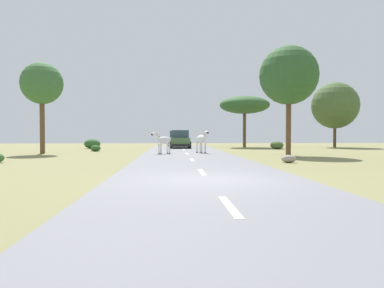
{
  "coord_description": "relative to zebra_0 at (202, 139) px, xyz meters",
  "views": [
    {
      "loc": [
        -1.17,
        -10.52,
        1.39
      ],
      "look_at": [
        0.24,
        13.64,
        0.73
      ],
      "focal_mm": 33.36,
      "sensor_mm": 36.0,
      "label": 1
    }
  ],
  "objects": [
    {
      "name": "tree_2",
      "position": [
        5.67,
        12.34,
        3.47
      ],
      "size": [
        5.34,
        5.34,
        5.47
      ],
      "color": "brown",
      "rests_on": "ground_plane"
    },
    {
      "name": "zebra_2",
      "position": [
        -2.75,
        -0.83,
        -0.08
      ],
      "size": [
        1.46,
        1.06,
        1.53
      ],
      "rotation": [
        0.0,
        0.0,
        2.13
      ],
      "color": "silver",
      "rests_on": "road"
    },
    {
      "name": "tree_0",
      "position": [
        15.19,
        11.43,
        3.4
      ],
      "size": [
        4.89,
        4.89,
        6.89
      ],
      "color": "#4C3823",
      "rests_on": "ground_plane"
    },
    {
      "name": "car_1",
      "position": [
        -1.31,
        9.69,
        -0.19
      ],
      "size": [
        2.03,
        4.34,
        1.74
      ],
      "rotation": [
        0.0,
        0.0,
        3.14
      ],
      "color": "#476B38",
      "rests_on": "road"
    },
    {
      "name": "zebra_0",
      "position": [
        0.0,
        0.0,
        0.0
      ],
      "size": [
        0.93,
        1.67,
        1.66
      ],
      "rotation": [
        0.0,
        0.0,
        3.53
      ],
      "color": "silver",
      "rests_on": "road"
    },
    {
      "name": "road",
      "position": [
        -1.1,
        -14.99,
        -1.02
      ],
      "size": [
        6.0,
        64.0,
        0.05
      ],
      "primitive_type": "cube",
      "color": "slate",
      "rests_on": "ground_plane"
    },
    {
      "name": "bush_3",
      "position": [
        -9.83,
        9.46,
        -0.58
      ],
      "size": [
        1.54,
        1.39,
        0.93
      ],
      "primitive_type": "ellipsoid",
      "color": "#2D5628",
      "rests_on": "ground_plane"
    },
    {
      "name": "tree_3",
      "position": [
        5.55,
        -2.36,
        4.21
      ],
      "size": [
        3.86,
        3.86,
        7.2
      ],
      "color": "brown",
      "rests_on": "ground_plane"
    },
    {
      "name": "ground_plane",
      "position": [
        -1.01,
        -14.99,
        -1.04
      ],
      "size": [
        90.0,
        90.0,
        0.0
      ],
      "primitive_type": "plane",
      "color": "olive"
    },
    {
      "name": "lane_markings",
      "position": [
        -1.1,
        -15.99,
        -0.99
      ],
      "size": [
        0.16,
        56.0,
        0.01
      ],
      "color": "silver",
      "rests_on": "road"
    },
    {
      "name": "car_0",
      "position": [
        -1.46,
        15.01,
        -0.19
      ],
      "size": [
        2.24,
        4.45,
        1.74
      ],
      "rotation": [
        0.0,
        0.0,
        3.07
      ],
      "color": "white",
      "rests_on": "road"
    },
    {
      "name": "bush_4",
      "position": [
        -8.34,
        3.81,
        -0.79
      ],
      "size": [
        0.84,
        0.75,
        0.5
      ],
      "primitive_type": "ellipsoid",
      "color": "#2D5628",
      "rests_on": "ground_plane"
    },
    {
      "name": "tree_4",
      "position": [
        -11.41,
        0.59,
        3.93
      ],
      "size": [
        2.95,
        2.95,
        6.5
      ],
      "color": "brown",
      "rests_on": "ground_plane"
    },
    {
      "name": "bush_1",
      "position": [
        7.66,
        7.14,
        -0.67
      ],
      "size": [
        1.23,
        1.1,
        0.74
      ],
      "primitive_type": "ellipsoid",
      "color": "#425B2D",
      "rests_on": "ground_plane"
    },
    {
      "name": "rock_0",
      "position": [
        3.55,
        -8.45,
        -0.85
      ],
      "size": [
        0.72,
        0.54,
        0.38
      ],
      "primitive_type": "ellipsoid",
      "color": "gray",
      "rests_on": "ground_plane"
    }
  ]
}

